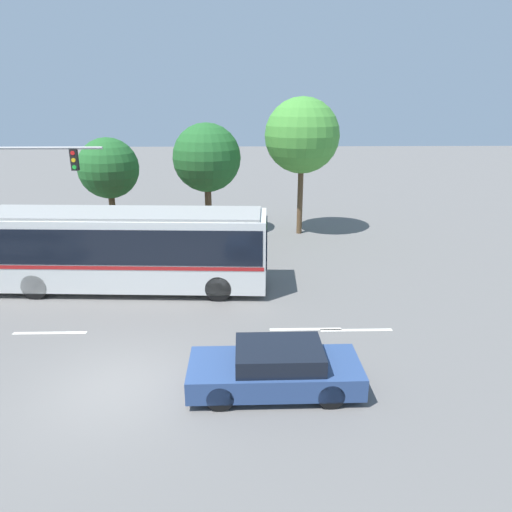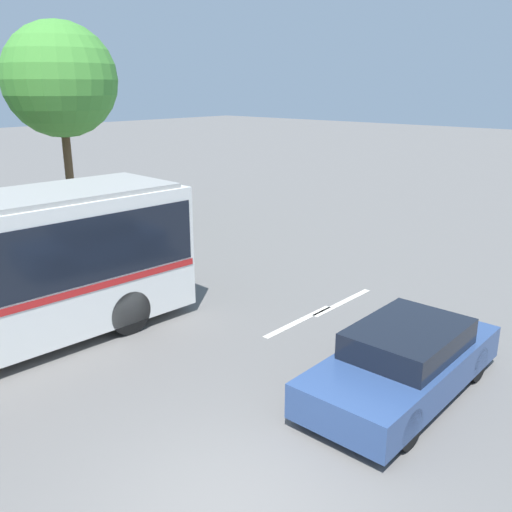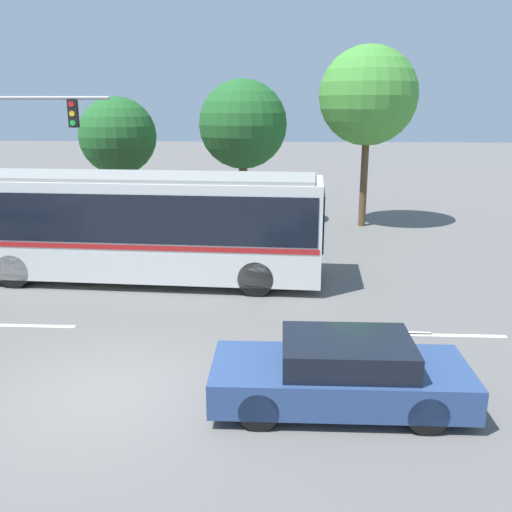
{
  "view_description": "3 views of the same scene",
  "coord_description": "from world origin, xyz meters",
  "px_view_note": "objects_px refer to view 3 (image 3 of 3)",
  "views": [
    {
      "loc": [
        3.48,
        -10.45,
        7.19
      ],
      "look_at": [
        3.87,
        4.66,
        2.08
      ],
      "focal_mm": 31.92,
      "sensor_mm": 36.0,
      "label": 1
    },
    {
      "loc": [
        -4.06,
        -4.17,
        5.3
      ],
      "look_at": [
        3.86,
        2.98,
        2.0
      ],
      "focal_mm": 38.86,
      "sensor_mm": 36.0,
      "label": 2
    },
    {
      "loc": [
        3.22,
        -9.03,
        5.17
      ],
      "look_at": [
        2.57,
        3.57,
        1.69
      ],
      "focal_mm": 38.79,
      "sensor_mm": 36.0,
      "label": 3
    }
  ],
  "objects_px": {
    "traffic_light_pole": "(3,146)",
    "street_tree_centre": "(243,125)",
    "city_bus": "(133,221)",
    "street_tree_left": "(118,136)",
    "street_tree_right": "(368,96)",
    "sedan_foreground": "(341,374)"
  },
  "relations": [
    {
      "from": "city_bus",
      "to": "sedan_foreground",
      "type": "height_order",
      "value": "city_bus"
    },
    {
      "from": "city_bus",
      "to": "street_tree_centre",
      "type": "bearing_deg",
      "value": 74.34
    },
    {
      "from": "sedan_foreground",
      "to": "street_tree_right",
      "type": "relative_size",
      "value": 0.6
    },
    {
      "from": "street_tree_centre",
      "to": "street_tree_left",
      "type": "bearing_deg",
      "value": -172.6
    },
    {
      "from": "street_tree_left",
      "to": "street_tree_centre",
      "type": "bearing_deg",
      "value": 7.4
    },
    {
      "from": "sedan_foreground",
      "to": "city_bus",
      "type": "bearing_deg",
      "value": -52.45
    },
    {
      "from": "street_tree_right",
      "to": "sedan_foreground",
      "type": "bearing_deg",
      "value": -98.91
    },
    {
      "from": "sedan_foreground",
      "to": "street_tree_left",
      "type": "relative_size",
      "value": 0.82
    },
    {
      "from": "street_tree_left",
      "to": "street_tree_right",
      "type": "distance_m",
      "value": 10.54
    },
    {
      "from": "traffic_light_pole",
      "to": "street_tree_centre",
      "type": "height_order",
      "value": "street_tree_centre"
    },
    {
      "from": "sedan_foreground",
      "to": "street_tree_centre",
      "type": "relative_size",
      "value": 0.72
    },
    {
      "from": "traffic_light_pole",
      "to": "city_bus",
      "type": "bearing_deg",
      "value": -28.06
    },
    {
      "from": "city_bus",
      "to": "traffic_light_pole",
      "type": "bearing_deg",
      "value": 154.91
    },
    {
      "from": "street_tree_left",
      "to": "street_tree_right",
      "type": "height_order",
      "value": "street_tree_right"
    },
    {
      "from": "sedan_foreground",
      "to": "street_tree_centre",
      "type": "height_order",
      "value": "street_tree_centre"
    },
    {
      "from": "sedan_foreground",
      "to": "traffic_light_pole",
      "type": "relative_size",
      "value": 0.8
    },
    {
      "from": "street_tree_centre",
      "to": "street_tree_right",
      "type": "relative_size",
      "value": 0.82
    },
    {
      "from": "sedan_foreground",
      "to": "street_tree_left",
      "type": "bearing_deg",
      "value": -61.32
    },
    {
      "from": "traffic_light_pole",
      "to": "street_tree_left",
      "type": "bearing_deg",
      "value": 60.91
    },
    {
      "from": "sedan_foreground",
      "to": "traffic_light_pole",
      "type": "height_order",
      "value": "traffic_light_pole"
    },
    {
      "from": "city_bus",
      "to": "traffic_light_pole",
      "type": "relative_size",
      "value": 2.03
    },
    {
      "from": "street_tree_left",
      "to": "sedan_foreground",
      "type": "bearing_deg",
      "value": -60.88
    }
  ]
}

